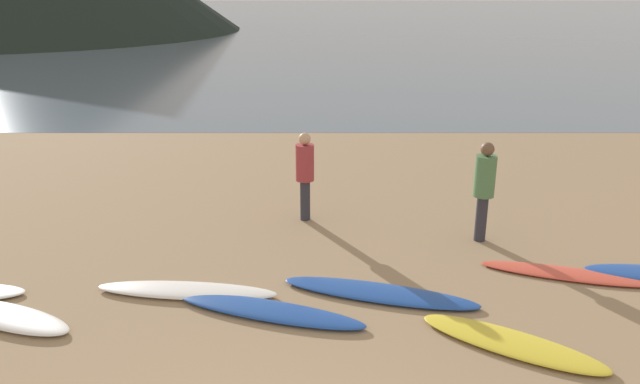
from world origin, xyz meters
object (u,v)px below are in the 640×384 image
Objects in this scene: surfboard_6 at (512,343)px; person_1 at (305,169)px; surfboard_2 at (8,317)px; person_2 at (484,184)px; surfboard_4 at (269,311)px; surfboard_3 at (187,290)px; surfboard_7 at (567,274)px; surfboard_5 at (379,293)px.

person_1 is at bearing 154.69° from surfboard_6.
surfboard_2 is 7.02m from person_2.
person_2 reaches higher than surfboard_6.
surfboard_4 is at bearing 25.44° from surfboard_2.
surfboard_4 is 1.63× the size of person_1.
person_2 reaches higher than person_1.
surfboard_3 is 1.03× the size of surfboard_7.
surfboard_4 is 2.96m from surfboard_6.
surfboard_6 is (6.13, -0.58, -0.01)m from surfboard_2.
person_1 is (3.64, 3.41, 0.88)m from surfboard_2.
surfboard_2 is 1.18× the size of person_2.
surfboard_2 is 3.26m from surfboard_4.
surfboard_3 is 4.23m from surfboard_6.
surfboard_2 reaches higher than surfboard_7.
person_1 is (-2.49, 3.99, 0.88)m from surfboard_6.
surfboard_2 is at bearing 117.79° from person_1.
person_2 is at bearing 54.07° from surfboard_4.
surfboard_4 is 1.52m from surfboard_5.
surfboard_5 is 3.11m from person_1.
surfboard_7 is (4.19, 1.07, -0.02)m from surfboard_4.
surfboard_5 is 1.11× the size of surfboard_7.
surfboard_4 is 1.06× the size of surfboard_7.
surfboard_5 is at bearing -60.52° from person_2.
surfboard_7 is at bearing 11.17° from surfboard_3.
surfboard_7 is at bearing 32.12° from surfboard_2.
surfboard_2 is 0.80× the size of surfboard_7.
surfboard_2 is at bearing -155.61° from surfboard_5.
person_1 is at bearing 101.41° from surfboard_4.
person_2 is at bearing 62.84° from surfboard_5.
surfboard_7 is at bearing 32.50° from surfboard_4.
surfboard_3 is 2.60m from surfboard_5.
surfboard_3 is 5.38m from surfboard_7.
person_2 is at bearing 27.83° from surfboard_3.
surfboard_4 reaches higher than surfboard_6.
surfboard_4 reaches higher than surfboard_7.
surfboard_5 reaches higher than surfboard_6.
surfboard_4 is 4.11m from person_2.
surfboard_7 is (2.75, 0.59, -0.01)m from surfboard_5.
person_1 reaches higher than surfboard_2.
surfboard_3 is 3.25m from person_1.
surfboard_4 reaches higher than surfboard_3.
surfboard_7 is 1.85m from person_2.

